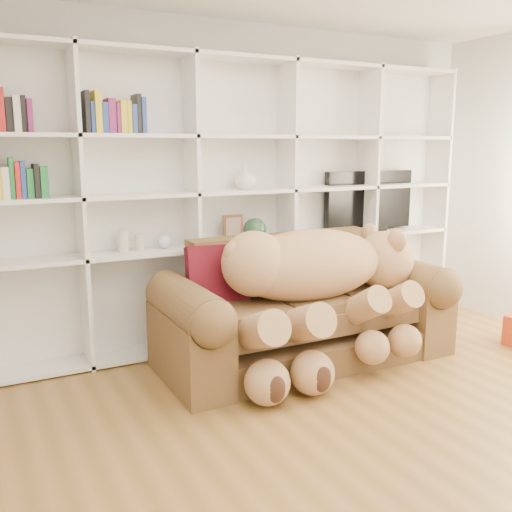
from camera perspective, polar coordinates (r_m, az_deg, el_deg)
floor at (r=3.36m, az=17.08°, el=-19.51°), size 5.00×5.00×0.00m
wall_back at (r=4.99m, az=-2.51°, el=7.22°), size 5.00×0.02×2.70m
bookshelf at (r=4.77m, az=-4.44°, el=6.49°), size 4.43×0.35×2.40m
sofa at (r=4.54m, az=4.71°, el=-5.86°), size 2.29×0.99×0.96m
teddy_bear at (r=4.31m, az=6.20°, el=-2.41°), size 1.84×0.98×1.07m
throw_pillow at (r=4.29m, az=-3.89°, el=-1.96°), size 0.49×0.32×0.48m
tv at (r=5.62m, az=11.19°, el=5.37°), size 0.98×0.18×0.58m
picture_frame at (r=4.82m, az=-2.33°, el=2.79°), size 0.18×0.03×0.23m
green_vase at (r=4.92m, az=-0.12°, el=2.65°), size 0.20×0.20×0.20m
figurine_tall at (r=4.52m, az=-13.17°, el=1.47°), size 0.11×0.11×0.18m
figurine_short at (r=4.55m, az=-11.54°, el=1.33°), size 0.08×0.08×0.13m
snow_globe at (r=4.61m, az=-9.16°, el=1.45°), size 0.11×0.11×0.11m
shelf_vase at (r=4.83m, az=-1.10°, el=7.84°), size 0.25×0.25×0.20m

